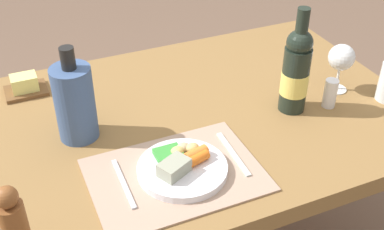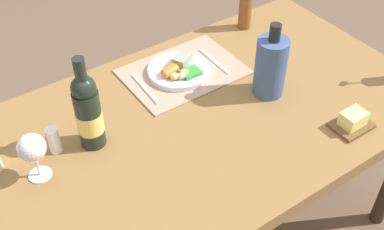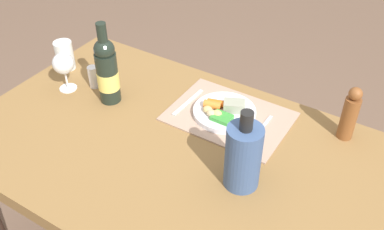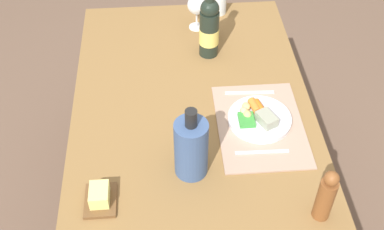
{
  "view_description": "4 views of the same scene",
  "coord_description": "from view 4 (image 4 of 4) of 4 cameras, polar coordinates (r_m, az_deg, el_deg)",
  "views": [
    {
      "loc": [
        -0.39,
        -1.12,
        1.56
      ],
      "look_at": [
        0.06,
        -0.09,
        0.78
      ],
      "focal_mm": 46.4,
      "sensor_mm": 36.0,
      "label": 1
    },
    {
      "loc": [
        0.74,
        0.97,
        1.8
      ],
      "look_at": [
        0.08,
        0.01,
        0.75
      ],
      "focal_mm": 44.94,
      "sensor_mm": 36.0,
      "label": 2
    },
    {
      "loc": [
        -0.61,
        0.91,
        1.74
      ],
      "look_at": [
        0.01,
        -0.08,
        0.81
      ],
      "focal_mm": 41.69,
      "sensor_mm": 36.0,
      "label": 3
    },
    {
      "loc": [
        -1.27,
        0.1,
        2.02
      ],
      "look_at": [
        -0.1,
        0.01,
        0.84
      ],
      "focal_mm": 46.23,
      "sensor_mm": 36.0,
      "label": 4
    }
  ],
  "objects": [
    {
      "name": "dinner_plate",
      "position": [
        1.81,
        7.71,
        -0.29
      ],
      "size": [
        0.23,
        0.23,
        0.06
      ],
      "color": "white",
      "rests_on": "placemat"
    },
    {
      "name": "knife",
      "position": [
        1.92,
        6.67,
        2.58
      ],
      "size": [
        0.02,
        0.19,
        0.0
      ],
      "primitive_type": "cube",
      "rotation": [
        0.0,
        0.0,
        -0.04
      ],
      "color": "silver",
      "rests_on": "placemat"
    },
    {
      "name": "fork",
      "position": [
        1.72,
        8.09,
        -4.25
      ],
      "size": [
        0.02,
        0.19,
        0.0
      ],
      "primitive_type": "cube",
      "rotation": [
        0.0,
        0.0,
        -0.02
      ],
      "color": "silver",
      "rests_on": "placemat"
    },
    {
      "name": "butter_dish",
      "position": [
        1.59,
        -10.58,
        -9.28
      ],
      "size": [
        0.13,
        0.1,
        0.06
      ],
      "color": "brown",
      "rests_on": "dining_table"
    },
    {
      "name": "dining_table",
      "position": [
        1.87,
        0.22,
        -1.94
      ],
      "size": [
        1.53,
        0.91,
        0.72
      ],
      "color": "olive",
      "rests_on": "ground_plane"
    },
    {
      "name": "pepper_mill",
      "position": [
        1.53,
        15.2,
        -9.01
      ],
      "size": [
        0.05,
        0.05,
        0.2
      ],
      "color": "brown",
      "rests_on": "dining_table"
    },
    {
      "name": "ground_plane",
      "position": [
        2.39,
        0.18,
        -12.64
      ],
      "size": [
        8.0,
        8.0,
        0.0
      ],
      "primitive_type": "plane",
      "color": "brown"
    },
    {
      "name": "placemat",
      "position": [
        1.81,
        7.87,
        -1.17
      ],
      "size": [
        0.43,
        0.31,
        0.01
      ],
      "primitive_type": "cube",
      "color": "tan",
      "rests_on": "dining_table"
    },
    {
      "name": "salt_shaker",
      "position": [
        2.18,
        2.55,
        9.93
      ],
      "size": [
        0.04,
        0.04,
        0.09
      ],
      "primitive_type": "cylinder",
      "color": "white",
      "rests_on": "dining_table"
    },
    {
      "name": "water_tumbler",
      "position": [
        2.34,
        3.06,
        12.87
      ],
      "size": [
        0.08,
        0.08,
        0.12
      ],
      "color": "silver",
      "rests_on": "dining_table"
    },
    {
      "name": "wine_glass",
      "position": [
        2.2,
        0.55,
        12.5
      ],
      "size": [
        0.08,
        0.08,
        0.16
      ],
      "color": "white",
      "rests_on": "dining_table"
    },
    {
      "name": "wine_bottle",
      "position": [
        2.03,
        2.0,
        10.05
      ],
      "size": [
        0.08,
        0.08,
        0.32
      ],
      "color": "black",
      "rests_on": "dining_table"
    },
    {
      "name": "cooler_bottle",
      "position": [
        1.57,
        -0.1,
        -3.79
      ],
      "size": [
        0.11,
        0.11,
        0.28
      ],
      "color": "#3D5887",
      "rests_on": "dining_table"
    }
  ]
}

